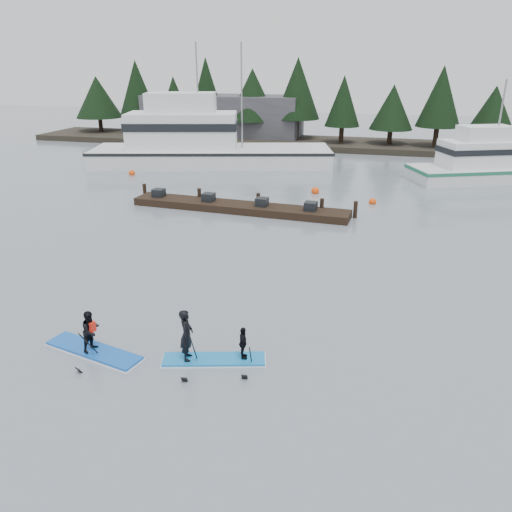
% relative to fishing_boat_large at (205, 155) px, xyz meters
% --- Properties ---
extents(ground, '(160.00, 160.00, 0.00)m').
position_rel_fishing_boat_large_xyz_m(ground, '(10.80, -29.08, -0.89)').
color(ground, slate).
rests_on(ground, ground).
extents(far_shore, '(70.00, 8.00, 0.60)m').
position_rel_fishing_boat_large_xyz_m(far_shore, '(10.80, 12.92, -0.59)').
color(far_shore, '#2D281E').
rests_on(far_shore, ground).
extents(treeline, '(60.00, 4.00, 8.00)m').
position_rel_fishing_boat_large_xyz_m(treeline, '(10.80, 12.92, -0.89)').
color(treeline, black).
rests_on(treeline, ground).
extents(waterfront_building, '(18.00, 6.00, 5.00)m').
position_rel_fishing_boat_large_xyz_m(waterfront_building, '(-3.20, 14.92, 1.61)').
color(waterfront_building, '#4C4C51').
rests_on(waterfront_building, ground).
extents(fishing_boat_large, '(21.45, 10.86, 11.32)m').
position_rel_fishing_boat_large_xyz_m(fishing_boat_large, '(0.00, 0.00, 0.00)').
color(fishing_boat_large, silver).
rests_on(fishing_boat_large, ground).
extents(fishing_boat_medium, '(14.14, 9.05, 8.27)m').
position_rel_fishing_boat_large_xyz_m(fishing_boat_medium, '(23.78, 0.14, -0.30)').
color(fishing_boat_medium, silver).
rests_on(fishing_boat_medium, ground).
extents(floating_dock, '(13.72, 2.69, 0.45)m').
position_rel_fishing_boat_large_xyz_m(floating_dock, '(7.11, -13.26, -0.66)').
color(floating_dock, black).
rests_on(floating_dock, ground).
extents(buoy_a, '(0.50, 0.50, 0.50)m').
position_rel_fishing_boat_large_xyz_m(buoy_a, '(-4.28, -5.46, -0.89)').
color(buoy_a, '#F3450C').
rests_on(buoy_a, ground).
extents(buoy_b, '(0.56, 0.56, 0.56)m').
position_rel_fishing_boat_large_xyz_m(buoy_b, '(11.01, -7.65, -0.89)').
color(buoy_b, '#F3450C').
rests_on(buoy_b, ground).
extents(buoy_d, '(0.48, 0.48, 0.48)m').
position_rel_fishing_boat_large_xyz_m(buoy_d, '(15.01, -9.47, -0.89)').
color(buoy_d, '#F3450C').
rests_on(buoy_d, ground).
extents(paddleboard_solo, '(3.48, 1.56, 1.89)m').
position_rel_fishing_boat_large_xyz_m(paddleboard_solo, '(7.25, -29.81, -0.40)').
color(paddleboard_solo, '#1354B5').
rests_on(paddleboard_solo, ground).
extents(paddleboard_duo, '(3.22, 1.62, 2.31)m').
position_rel_fishing_boat_large_xyz_m(paddleboard_duo, '(10.91, -29.35, -0.29)').
color(paddleboard_duo, '#1477C1').
rests_on(paddleboard_duo, ground).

